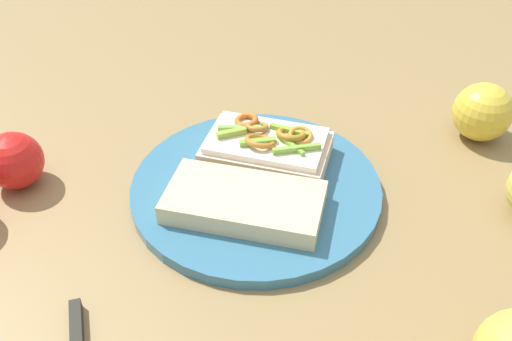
% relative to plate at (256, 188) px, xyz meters
% --- Properties ---
extents(ground_plane, '(2.00, 2.00, 0.00)m').
position_rel_plate_xyz_m(ground_plane, '(0.00, 0.00, -0.01)').
color(ground_plane, olive).
rests_on(ground_plane, ground).
extents(plate, '(0.30, 0.30, 0.01)m').
position_rel_plate_xyz_m(plate, '(0.00, 0.00, 0.00)').
color(plate, teal).
rests_on(plate, ground_plane).
extents(sandwich, '(0.15, 0.18, 0.05)m').
position_rel_plate_xyz_m(sandwich, '(0.04, 0.02, 0.03)').
color(sandwich, beige).
rests_on(sandwich, plate).
extents(bread_slice_side, '(0.16, 0.20, 0.02)m').
position_rel_plate_xyz_m(bread_slice_side, '(-0.04, -0.02, 0.02)').
color(bread_slice_side, beige).
rests_on(bread_slice_side, plate).
extents(apple_0, '(0.10, 0.10, 0.08)m').
position_rel_plate_xyz_m(apple_0, '(0.28, -0.15, 0.03)').
color(apple_0, gold).
rests_on(apple_0, ground_plane).
extents(apple_4, '(0.07, 0.07, 0.07)m').
position_rel_plate_xyz_m(apple_4, '(-0.18, 0.23, 0.03)').
color(apple_4, red).
rests_on(apple_4, ground_plane).
extents(knife, '(0.08, 0.11, 0.01)m').
position_rel_plate_xyz_m(knife, '(-0.27, -0.01, -0.00)').
color(knife, silver).
rests_on(knife, ground_plane).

